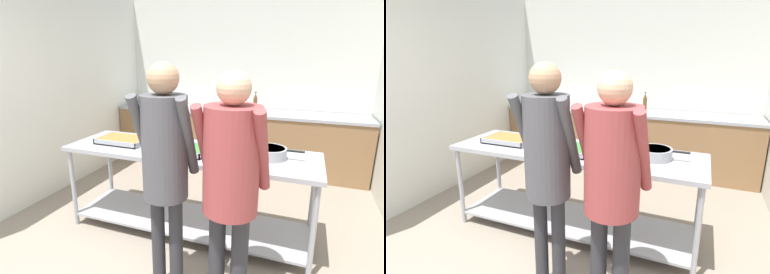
# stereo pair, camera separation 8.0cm
# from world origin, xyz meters

# --- Properties ---
(wall_rear) EXTENTS (3.97, 0.06, 2.65)m
(wall_rear) POSITION_xyz_m (0.00, 3.76, 1.32)
(wall_rear) COLOR silver
(wall_rear) RESTS_ON ground_plane
(wall_left) EXTENTS (0.06, 3.88, 2.65)m
(wall_left) POSITION_xyz_m (-1.96, 1.88, 1.32)
(wall_left) COLOR silver
(wall_left) RESTS_ON ground_plane
(back_counter) EXTENTS (3.81, 0.65, 0.90)m
(back_counter) POSITION_xyz_m (-0.00, 3.39, 0.45)
(back_counter) COLOR olive
(back_counter) RESTS_ON ground_plane
(serving_counter) EXTENTS (2.39, 0.72, 0.86)m
(serving_counter) POSITION_xyz_m (0.02, 1.38, 0.59)
(serving_counter) COLOR #9EA0A8
(serving_counter) RESTS_ON ground_plane
(serving_tray_vegetables) EXTENTS (0.49, 0.32, 0.05)m
(serving_tray_vegetables) POSITION_xyz_m (-0.70, 1.37, 0.89)
(serving_tray_vegetables) COLOR #9EA0A8
(serving_tray_vegetables) RESTS_ON serving_counter
(broccoli_bowl) EXTENTS (0.19, 0.19, 0.09)m
(broccoli_bowl) POSITION_xyz_m (-0.32, 1.26, 0.89)
(broccoli_bowl) COLOR #B2B2B7
(broccoli_bowl) RESTS_ON serving_counter
(serving_tray_roast) EXTENTS (0.41, 0.33, 0.05)m
(serving_tray_roast) POSITION_xyz_m (0.01, 1.30, 0.89)
(serving_tray_roast) COLOR #9EA0A8
(serving_tray_roast) RESTS_ON serving_counter
(plate_stack) EXTENTS (0.25, 0.25, 0.04)m
(plate_stack) POSITION_xyz_m (0.38, 1.36, 0.88)
(plate_stack) COLOR white
(plate_stack) RESTS_ON serving_counter
(sauce_pan) EXTENTS (0.44, 0.30, 0.09)m
(sauce_pan) POSITION_xyz_m (0.76, 1.42, 0.91)
(sauce_pan) COLOR #9EA0A8
(sauce_pan) RESTS_ON serving_counter
(guest_serving_left) EXTENTS (0.48, 0.36, 1.65)m
(guest_serving_left) POSITION_xyz_m (0.62, 0.60, 1.02)
(guest_serving_left) COLOR #2D2D33
(guest_serving_left) RESTS_ON ground_plane
(guest_serving_right) EXTENTS (0.42, 0.33, 1.69)m
(guest_serving_right) POSITION_xyz_m (0.16, 0.60, 1.06)
(guest_serving_right) COLOR #2D2D33
(guest_serving_right) RESTS_ON ground_plane
(water_bottle) EXTENTS (0.06, 0.06, 0.29)m
(water_bottle) POSITION_xyz_m (0.29, 3.49, 1.03)
(water_bottle) COLOR brown
(water_bottle) RESTS_ON back_counter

